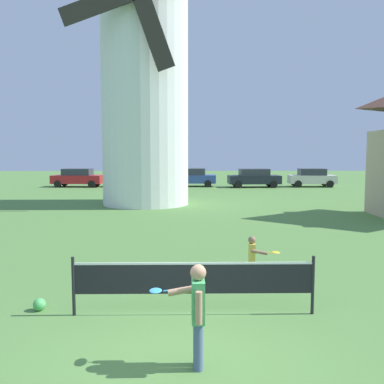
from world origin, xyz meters
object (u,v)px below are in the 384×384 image
object	(u,v)px
stray_ball	(39,304)
parked_car_mustard	(138,177)
windmill	(145,72)
parked_car_red	(78,177)
parked_car_black	(254,178)
parked_car_cream	(312,177)
player_far	(253,258)
parked_car_blue	(192,177)
tennis_net	(194,279)
player_near	(197,310)

from	to	relation	value
stray_ball	parked_car_mustard	xyz separation A→B (m)	(-1.32, 28.60, 0.69)
windmill	parked_car_red	bearing A→B (deg)	120.09
stray_ball	parked_car_black	distance (m)	29.05
parked_car_red	parked_car_cream	size ratio (longest dim) A/B	1.09
stray_ball	parked_car_black	bearing A→B (deg)	72.79
windmill	parked_car_cream	size ratio (longest dim) A/B	3.72
parked_car_cream	stray_ball	bearing A→B (deg)	-115.85
player_far	parked_car_blue	size ratio (longest dim) A/B	0.26
tennis_net	player_near	distance (m)	1.94
parked_car_red	parked_car_mustard	size ratio (longest dim) A/B	0.98
tennis_net	parked_car_black	distance (m)	28.54
player_near	parked_car_black	xyz separation A→B (m)	(5.66, 29.91, -0.02)
parked_car_mustard	parked_car_blue	xyz separation A→B (m)	(4.62, 0.12, -0.00)
tennis_net	parked_car_mustard	distance (m)	29.15
parked_car_blue	parked_car_cream	bearing A→B (deg)	-3.47
player_near	parked_car_mustard	xyz separation A→B (m)	(-4.26, 30.77, -0.02)
tennis_net	player_near	size ratio (longest dim) A/B	3.04
tennis_net	parked_car_blue	size ratio (longest dim) A/B	1.03
parked_car_cream	player_far	bearing A→B (deg)	-109.25
parked_car_red	parked_car_cream	bearing A→B (deg)	-0.72
parked_car_mustard	parked_car_blue	bearing A→B (deg)	1.53
tennis_net	parked_car_mustard	xyz separation A→B (m)	(-4.26, 28.84, 0.13)
parked_car_mustard	parked_car_red	bearing A→B (deg)	-177.25
windmill	player_near	xyz separation A→B (m)	(2.43, -18.50, -6.59)
windmill	tennis_net	size ratio (longest dim) A/B	3.30
parked_car_red	parked_car_blue	xyz separation A→B (m)	(9.76, 0.37, -0.00)
parked_car_black	parked_car_red	bearing A→B (deg)	177.67
parked_car_black	player_far	bearing A→B (deg)	-99.27
parked_car_blue	parked_car_mustard	bearing A→B (deg)	-178.47
parked_car_blue	parked_car_black	bearing A→B (deg)	-10.53
player_near	parked_car_mustard	bearing A→B (deg)	97.88
windmill	parked_car_black	size ratio (longest dim) A/B	3.34
parked_car_black	parked_car_cream	world-z (taller)	same
player_near	player_far	bearing A→B (deg)	69.26
stray_ball	parked_car_red	xyz separation A→B (m)	(-6.46, 28.35, 0.69)
stray_ball	parked_car_blue	size ratio (longest dim) A/B	0.05
parked_car_red	parked_car_mustard	distance (m)	5.14
tennis_net	parked_car_blue	world-z (taller)	parked_car_blue
parked_car_red	windmill	bearing A→B (deg)	-59.91
stray_ball	parked_car_red	bearing A→B (deg)	102.84
tennis_net	parked_car_cream	bearing A→B (deg)	69.35
windmill	player_near	world-z (taller)	windmill
parked_car_red	parked_car_blue	bearing A→B (deg)	2.17
player_near	player_far	distance (m)	3.84
stray_ball	parked_car_mustard	world-z (taller)	parked_car_mustard
tennis_net	parked_car_mustard	world-z (taller)	parked_car_mustard
stray_ball	player_near	bearing A→B (deg)	-36.45
player_far	stray_ball	world-z (taller)	player_far
stray_ball	parked_car_cream	distance (m)	31.23
tennis_net	parked_car_black	world-z (taller)	parked_car_black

